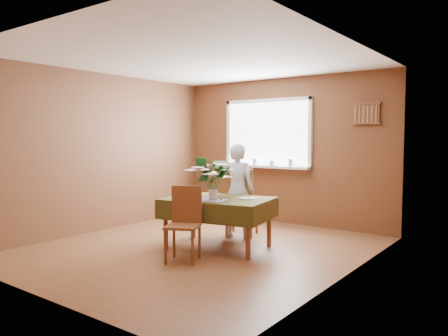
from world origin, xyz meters
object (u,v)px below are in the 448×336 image
Objects in this scene: chair_near at (185,220)px; flower_bouquet at (213,175)px; chair_far at (240,200)px; dining_table at (218,204)px; seated_woman at (237,191)px.

flower_bouquet reaches higher than chair_near.
flower_bouquet is (0.22, -0.94, 0.44)m from chair_far.
dining_table is at bearing 107.90° from flower_bouquet.
dining_table is at bearing 84.14° from seated_woman.
chair_far is 1.78× the size of flower_bouquet.
seated_woman is at bearing 70.55° from chair_near.
chair_near is 0.64× the size of seated_woman.
chair_near is 0.72m from flower_bouquet.
chair_far is at bearing 102.91° from flower_bouquet.
chair_near is at bearing -99.24° from dining_table.
dining_table is at bearing 66.11° from chair_near.
flower_bouquet is (0.18, -0.80, 0.29)m from seated_woman.
seated_woman reaches higher than flower_bouquet.
dining_table is 0.44m from flower_bouquet.
chair_near is (0.18, -1.45, -0.06)m from chair_far.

